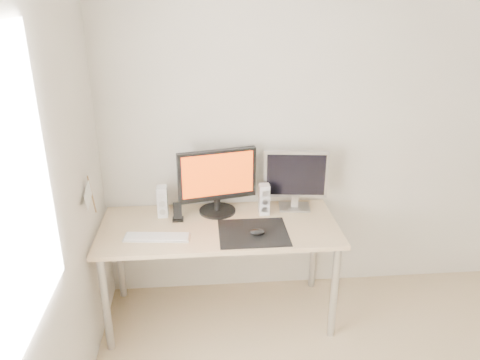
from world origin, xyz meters
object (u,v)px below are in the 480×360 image
second_monitor (296,177)px  speaker_left (162,202)px  speaker_right (264,199)px  main_monitor (217,179)px  phone_dock (178,215)px  desk (219,235)px  keyboard (157,237)px  mouse (257,232)px

second_monitor → speaker_left: size_ratio=2.05×
second_monitor → speaker_right: 0.27m
main_monitor → phone_dock: size_ratio=4.09×
desk → keyboard: 0.44m
keyboard → phone_dock: bearing=62.2°
phone_dock → speaker_left: bearing=142.9°
speaker_right → second_monitor: bearing=16.7°
main_monitor → speaker_left: (-0.38, -0.02, -0.14)m
second_monitor → keyboard: bearing=-159.3°
speaker_right → desk: bearing=-155.2°
main_monitor → second_monitor: bearing=2.3°
desk → keyboard: keyboard is taller
phone_dock → main_monitor: bearing=20.3°
speaker_right → phone_dock: speaker_right is taller
desk → phone_dock: (-0.28, 0.09, 0.12)m
mouse → second_monitor: size_ratio=0.23×
desk → main_monitor: (-0.00, 0.20, 0.33)m
main_monitor → speaker_right: 0.36m
mouse → keyboard: size_ratio=0.24×
main_monitor → mouse: bearing=-56.1°
second_monitor → speaker_left: (-0.94, -0.05, -0.13)m
speaker_left → keyboard: size_ratio=0.51×
main_monitor → second_monitor: 0.56m
desk → speaker_left: size_ratio=7.26×
second_monitor → keyboard: second_monitor is taller
desk → main_monitor: 0.39m
speaker_left → desk: bearing=-24.4°
speaker_left → second_monitor: bearing=2.8°
mouse → main_monitor: bearing=123.9°
main_monitor → speaker_left: size_ratio=2.48×
second_monitor → mouse: bearing=-130.2°
keyboard → phone_dock: (0.12, 0.24, 0.03)m
mouse → second_monitor: (0.32, 0.38, 0.22)m
mouse → keyboard: (-0.64, 0.01, -0.01)m
speaker_right → main_monitor: bearing=171.8°
main_monitor → speaker_right: size_ratio=2.48×
speaker_left → phone_dock: size_ratio=1.65×
main_monitor → second_monitor: (0.56, 0.02, -0.01)m
main_monitor → phone_dock: main_monitor is taller
desk → speaker_right: bearing=24.8°
desk → second_monitor: second_monitor is taller
desk → phone_dock: size_ratio=11.96×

